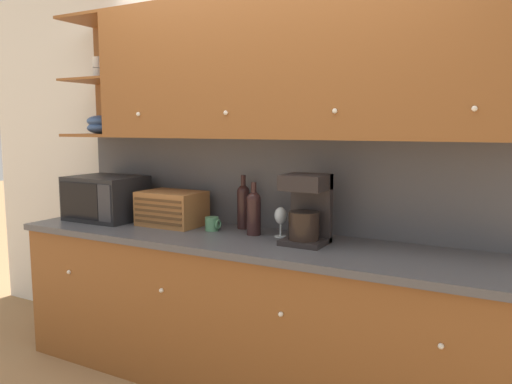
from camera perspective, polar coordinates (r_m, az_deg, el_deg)
ground_plane at (r=3.49m, az=1.91°, el=-18.77°), size 24.00×24.00×0.00m
wall_back at (r=3.17m, az=2.26°, el=3.04°), size 5.42×0.06×2.60m
counter_unit at (r=3.05m, az=-0.92°, el=-13.53°), size 3.04×0.69×0.90m
backsplash_panel at (r=3.15m, az=1.96°, el=0.98°), size 3.02×0.01×0.57m
upper_cabinets at (r=2.91m, az=3.51°, el=14.15°), size 3.02×0.39×0.82m
microwave at (r=3.62m, az=-16.75°, el=-0.65°), size 0.49×0.39×0.30m
bread_box at (r=3.32m, az=-9.59°, el=-1.85°), size 0.41×0.29×0.22m
mug at (r=3.12m, az=-5.02°, el=-3.65°), size 0.09×0.08×0.09m
wine_bottle at (r=3.16m, az=-1.45°, el=-1.44°), size 0.08×0.08×0.34m
second_wine_bottle at (r=2.97m, az=-0.25°, el=-2.19°), size 0.08×0.08×0.32m
wine_glass at (r=2.92m, az=2.83°, el=-2.85°), size 0.07×0.07×0.18m
coffee_maker at (r=2.76m, az=5.83°, el=-1.93°), size 0.23×0.23×0.39m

